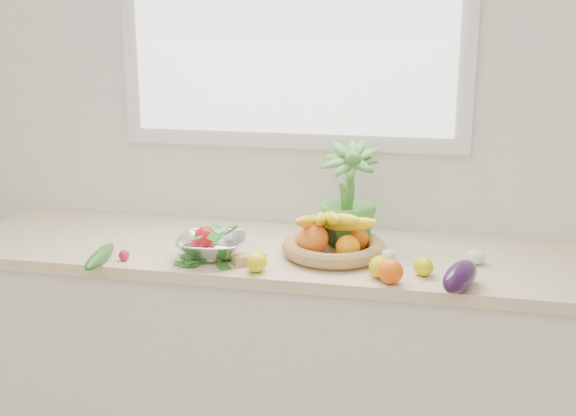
% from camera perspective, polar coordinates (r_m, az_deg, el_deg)
% --- Properties ---
extents(back_wall, '(4.50, 0.02, 2.70)m').
position_cam_1_polar(back_wall, '(2.70, 0.39, 7.96)').
color(back_wall, white).
rests_on(back_wall, ground).
extents(counter_cabinet, '(2.20, 0.58, 0.86)m').
position_cam_1_polar(counter_cabinet, '(2.70, -0.97, -12.61)').
color(counter_cabinet, silver).
rests_on(counter_cabinet, ground).
extents(countertop, '(2.24, 0.62, 0.04)m').
position_cam_1_polar(countertop, '(2.52, -1.02, -3.55)').
color(countertop, beige).
rests_on(countertop, counter_cabinet).
extents(orange_loose, '(0.10, 0.10, 0.08)m').
position_cam_1_polar(orange_loose, '(2.20, 8.13, -4.99)').
color(orange_loose, '#FF6008').
rests_on(orange_loose, countertop).
extents(lemon_a, '(0.07, 0.09, 0.06)m').
position_cam_1_polar(lemon_a, '(2.28, -2.49, -4.28)').
color(lemon_a, yellow).
rests_on(lemon_a, countertop).
extents(lemon_b, '(0.07, 0.09, 0.07)m').
position_cam_1_polar(lemon_b, '(2.25, 7.27, -4.62)').
color(lemon_b, '#DFBA0C').
rests_on(lemon_b, countertop).
extents(lemon_c, '(0.09, 0.09, 0.06)m').
position_cam_1_polar(lemon_c, '(2.28, 10.65, -4.55)').
color(lemon_c, '#D2C60B').
rests_on(lemon_c, countertop).
extents(apple, '(0.09, 0.09, 0.08)m').
position_cam_1_polar(apple, '(2.50, -6.54, -2.38)').
color(apple, red).
rests_on(apple, countertop).
extents(ginger, '(0.11, 0.10, 0.03)m').
position_cam_1_polar(ginger, '(2.35, -3.09, -4.07)').
color(ginger, tan).
rests_on(ginger, countertop).
extents(garlic_a, '(0.06, 0.06, 0.05)m').
position_cam_1_polar(garlic_a, '(2.42, 14.64, -3.76)').
color(garlic_a, white).
rests_on(garlic_a, countertop).
extents(garlic_b, '(0.06, 0.06, 0.04)m').
position_cam_1_polar(garlic_b, '(2.38, 7.67, -3.79)').
color(garlic_b, white).
rests_on(garlic_b, countertop).
extents(garlic_c, '(0.06, 0.06, 0.04)m').
position_cam_1_polar(garlic_c, '(2.40, 8.01, -3.69)').
color(garlic_c, beige).
rests_on(garlic_c, countertop).
extents(eggplant, '(0.14, 0.22, 0.08)m').
position_cam_1_polar(eggplant, '(2.19, 13.44, -5.28)').
color(eggplant, '#280E36').
rests_on(eggplant, countertop).
extents(cucumber, '(0.07, 0.25, 0.05)m').
position_cam_1_polar(cucumber, '(2.43, -14.65, -3.73)').
color(cucumber, '#1B5E1B').
rests_on(cucumber, countertop).
extents(radish, '(0.04, 0.04, 0.04)m').
position_cam_1_polar(radish, '(2.44, -12.83, -3.67)').
color(radish, '#B5163F').
rests_on(radish, countertop).
extents(potted_herb, '(0.21, 0.21, 0.36)m').
position_cam_1_polar(potted_herb, '(2.48, 4.76, 1.06)').
color(potted_herb, '#478D33').
rests_on(potted_herb, countertop).
extents(fruit_basket, '(0.45, 0.45, 0.18)m').
position_cam_1_polar(fruit_basket, '(2.42, 3.55, -2.63)').
color(fruit_basket, '#B0774E').
rests_on(fruit_basket, countertop).
extents(colander_with_spinach, '(0.25, 0.25, 0.12)m').
position_cam_1_polar(colander_with_spinach, '(2.40, -6.06, -2.62)').
color(colander_with_spinach, white).
rests_on(colander_with_spinach, countertop).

